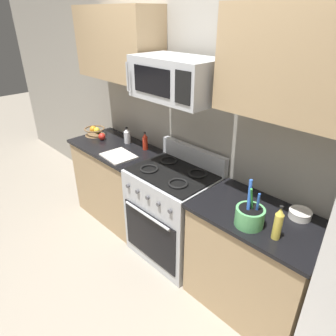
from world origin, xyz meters
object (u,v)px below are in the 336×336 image
at_px(fruit_basket, 95,131).
at_px(apple_loose, 102,137).
at_px(bottle_vinegar, 127,136).
at_px(prep_bowl, 300,214).
at_px(range_oven, 173,213).
at_px(cutting_board, 119,156).
at_px(bottle_hot_sauce, 145,142).
at_px(microwave, 176,78).
at_px(utensil_crock, 250,216).
at_px(bottle_oil, 278,224).

xyz_separation_m(fruit_basket, apple_loose, (0.19, -0.03, -0.01)).
relative_size(fruit_basket, bottle_vinegar, 1.31).
xyz_separation_m(apple_loose, prep_bowl, (2.21, 0.19, -0.01)).
distance_m(range_oven, cutting_board, 0.78).
xyz_separation_m(bottle_hot_sauce, prep_bowl, (1.66, 0.01, -0.06)).
distance_m(bottle_vinegar, prep_bowl, 1.94).
xyz_separation_m(microwave, utensil_crock, (0.87, -0.18, -0.76)).
height_order(utensil_crock, cutting_board, utensil_crock).
xyz_separation_m(fruit_basket, bottle_hot_sauce, (0.73, 0.15, 0.04)).
distance_m(range_oven, bottle_hot_sauce, 0.80).
bearing_deg(bottle_oil, prep_bowl, 87.88).
xyz_separation_m(apple_loose, bottle_hot_sauce, (0.54, 0.18, 0.05)).
bearing_deg(cutting_board, bottle_hot_sauce, 81.00).
xyz_separation_m(bottle_hot_sauce, bottle_oil, (1.65, -0.31, 0.03)).
bearing_deg(bottle_hot_sauce, range_oven, -16.20).
bearing_deg(cutting_board, apple_loose, 165.04).
bearing_deg(prep_bowl, bottle_hot_sauce, -179.73).
relative_size(utensil_crock, apple_loose, 4.36).
distance_m(apple_loose, prep_bowl, 2.21).
height_order(bottle_vinegar, prep_bowl, bottle_vinegar).
distance_m(cutting_board, bottle_vinegar, 0.37).
relative_size(microwave, prep_bowl, 4.60).
relative_size(fruit_basket, cutting_board, 0.75).
height_order(range_oven, bottle_hot_sauce, bottle_hot_sauce).
bearing_deg(apple_loose, utensil_crock, -4.04).
relative_size(range_oven, bottle_hot_sauce, 5.68).
relative_size(microwave, apple_loose, 9.11).
relative_size(bottle_vinegar, prep_bowl, 1.16).
relative_size(apple_loose, prep_bowl, 0.50).
bearing_deg(prep_bowl, utensil_crock, -122.26).
relative_size(apple_loose, bottle_oil, 0.32).
height_order(utensil_crock, bottle_oil, utensil_crock).
relative_size(bottle_hot_sauce, bottle_oil, 0.78).
bearing_deg(microwave, apple_loose, -178.23).
height_order(fruit_basket, bottle_oil, bottle_oil).
bearing_deg(bottle_hot_sauce, cutting_board, -99.00).
xyz_separation_m(microwave, bottle_hot_sauce, (-0.58, 0.14, -0.74)).
bearing_deg(cutting_board, prep_bowl, 10.52).
distance_m(microwave, bottle_hot_sauce, 0.95).
xyz_separation_m(cutting_board, prep_bowl, (1.71, 0.32, 0.02)).
xyz_separation_m(microwave, cutting_board, (-0.63, -0.17, -0.82)).
height_order(bottle_oil, prep_bowl, bottle_oil).
relative_size(utensil_crock, cutting_board, 1.07).
relative_size(microwave, bottle_vinegar, 3.96).
distance_m(cutting_board, bottle_hot_sauce, 0.32).
height_order(cutting_board, bottle_vinegar, bottle_vinegar).
bearing_deg(bottle_oil, fruit_basket, 176.12).
relative_size(utensil_crock, bottle_hot_sauce, 1.78).
height_order(microwave, bottle_vinegar, microwave).
bearing_deg(apple_loose, bottle_oil, -3.55).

